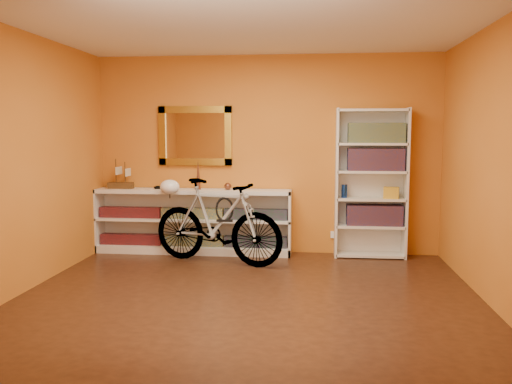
# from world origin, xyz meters

# --- Properties ---
(floor) EXTENTS (4.50, 4.00, 0.01)m
(floor) POSITION_xyz_m (0.00, 0.00, -0.01)
(floor) COLOR black
(floor) RESTS_ON ground
(ceiling) EXTENTS (4.50, 4.00, 0.01)m
(ceiling) POSITION_xyz_m (0.00, 0.00, 2.60)
(ceiling) COLOR silver
(ceiling) RESTS_ON ground
(back_wall) EXTENTS (4.50, 0.01, 2.60)m
(back_wall) POSITION_xyz_m (0.00, 2.00, 1.30)
(back_wall) COLOR #BD661C
(back_wall) RESTS_ON ground
(left_wall) EXTENTS (0.01, 4.00, 2.60)m
(left_wall) POSITION_xyz_m (-2.25, 0.00, 1.30)
(left_wall) COLOR #BD661C
(left_wall) RESTS_ON ground
(right_wall) EXTENTS (0.01, 4.00, 2.60)m
(right_wall) POSITION_xyz_m (2.25, 0.00, 1.30)
(right_wall) COLOR #BD661C
(right_wall) RESTS_ON ground
(gilt_mirror) EXTENTS (0.98, 0.06, 0.78)m
(gilt_mirror) POSITION_xyz_m (-0.95, 1.97, 1.55)
(gilt_mirror) COLOR olive
(gilt_mirror) RESTS_ON back_wall
(wall_socket) EXTENTS (0.09, 0.02, 0.09)m
(wall_socket) POSITION_xyz_m (0.90, 1.99, 0.25)
(wall_socket) COLOR silver
(wall_socket) RESTS_ON back_wall
(console_unit) EXTENTS (2.60, 0.35, 0.85)m
(console_unit) POSITION_xyz_m (-0.96, 1.81, 0.42)
(console_unit) COLOR silver
(console_unit) RESTS_ON floor
(cd_row_lower) EXTENTS (2.50, 0.13, 0.14)m
(cd_row_lower) POSITION_xyz_m (-0.96, 1.79, 0.17)
(cd_row_lower) COLOR black
(cd_row_lower) RESTS_ON console_unit
(cd_row_upper) EXTENTS (2.50, 0.13, 0.14)m
(cd_row_upper) POSITION_xyz_m (-0.96, 1.79, 0.54)
(cd_row_upper) COLOR navy
(cd_row_upper) RESTS_ON console_unit
(model_ship) EXTENTS (0.33, 0.13, 0.40)m
(model_ship) POSITION_xyz_m (-1.93, 1.81, 1.05)
(model_ship) COLOR #3F2711
(model_ship) RESTS_ON console_unit
(toy_car) EXTENTS (0.00, 0.01, 0.00)m
(toy_car) POSITION_xyz_m (-1.41, 1.81, 0.85)
(toy_car) COLOR black
(toy_car) RESTS_ON console_unit
(bronze_ornament) EXTENTS (0.07, 0.07, 0.39)m
(bronze_ornament) POSITION_xyz_m (-0.88, 1.81, 1.05)
(bronze_ornament) COLOR brown
(bronze_ornament) RESTS_ON console_unit
(decorative_orb) EXTENTS (0.09, 0.09, 0.09)m
(decorative_orb) POSITION_xyz_m (-0.49, 1.81, 0.90)
(decorative_orb) COLOR brown
(decorative_orb) RESTS_ON console_unit
(bookcase) EXTENTS (0.90, 0.30, 1.90)m
(bookcase) POSITION_xyz_m (1.35, 1.84, 0.95)
(bookcase) COLOR silver
(bookcase) RESTS_ON floor
(book_row_a) EXTENTS (0.70, 0.22, 0.26)m
(book_row_a) POSITION_xyz_m (1.40, 1.84, 0.55)
(book_row_a) COLOR maroon
(book_row_a) RESTS_ON bookcase
(book_row_b) EXTENTS (0.70, 0.22, 0.28)m
(book_row_b) POSITION_xyz_m (1.40, 1.84, 1.25)
(book_row_b) COLOR maroon
(book_row_b) RESTS_ON bookcase
(book_row_c) EXTENTS (0.70, 0.22, 0.25)m
(book_row_c) POSITION_xyz_m (1.40, 1.84, 1.59)
(book_row_c) COLOR navy
(book_row_c) RESTS_ON bookcase
(travel_mug) EXTENTS (0.07, 0.07, 0.17)m
(travel_mug) POSITION_xyz_m (1.01, 1.82, 0.85)
(travel_mug) COLOR navy
(travel_mug) RESTS_ON bookcase
(red_tin) EXTENTS (0.13, 0.13, 0.17)m
(red_tin) POSITION_xyz_m (1.15, 1.87, 1.55)
(red_tin) COLOR maroon
(red_tin) RESTS_ON bookcase
(yellow_bag) EXTENTS (0.21, 0.16, 0.14)m
(yellow_bag) POSITION_xyz_m (1.60, 1.80, 0.84)
(yellow_bag) COLOR gold
(yellow_bag) RESTS_ON bookcase
(bicycle) EXTENTS (0.98, 1.81, 1.04)m
(bicycle) POSITION_xyz_m (-0.54, 1.29, 0.52)
(bicycle) COLOR silver
(bicycle) RESTS_ON floor
(helmet) EXTENTS (0.25, 0.24, 0.19)m
(helmet) POSITION_xyz_m (-1.18, 1.50, 0.91)
(helmet) COLOR white
(helmet) RESTS_ON bicycle
(u_lock) EXTENTS (0.22, 0.02, 0.22)m
(u_lock) POSITION_xyz_m (-0.44, 1.26, 0.67)
(u_lock) COLOR black
(u_lock) RESTS_ON bicycle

